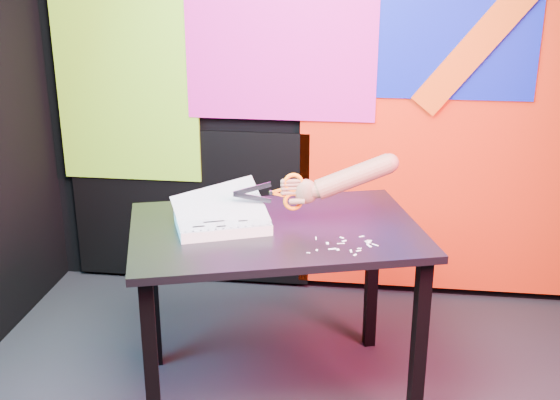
# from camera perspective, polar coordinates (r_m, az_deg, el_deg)

# --- Properties ---
(room) EXTENTS (3.01, 3.01, 2.71)m
(room) POSITION_cam_1_polar(r_m,az_deg,el_deg) (2.06, 1.72, 8.14)
(room) COLOR black
(room) RESTS_ON ground
(backdrop) EXTENTS (2.88, 0.05, 2.08)m
(backdrop) POSITION_cam_1_polar(r_m,az_deg,el_deg) (3.56, 5.06, 6.53)
(backdrop) COLOR red
(backdrop) RESTS_ON ground
(work_table) EXTENTS (1.28, 1.03, 0.75)m
(work_table) POSITION_cam_1_polar(r_m,az_deg,el_deg) (2.75, -0.36, -4.16)
(work_table) COLOR black
(work_table) RESTS_ON ground
(printout_stack) EXTENTS (0.42, 0.36, 0.18)m
(printout_stack) POSITION_cam_1_polar(r_m,az_deg,el_deg) (2.71, -4.74, -1.79)
(printout_stack) COLOR beige
(printout_stack) RESTS_ON work_table
(scissors) EXTENTS (0.27, 0.07, 0.15)m
(scissors) POSITION_cam_1_polar(r_m,az_deg,el_deg) (2.70, 0.68, 0.65)
(scissors) COLOR #989CAF
(scissors) RESTS_ON printout_stack
(hand_forearm) EXTENTS (0.44, 0.15, 0.19)m
(hand_forearm) POSITION_cam_1_polar(r_m,az_deg,el_deg) (2.72, 5.35, 1.73)
(hand_forearm) COLOR #88574B
(hand_forearm) RESTS_ON work_table
(paper_clippings) EXTENTS (0.25, 0.19, 0.00)m
(paper_clippings) POSITION_cam_1_polar(r_m,az_deg,el_deg) (2.56, 5.57, -3.66)
(paper_clippings) COLOR silver
(paper_clippings) RESTS_ON work_table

